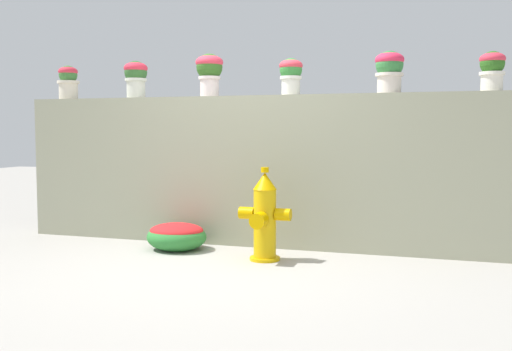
{
  "coord_description": "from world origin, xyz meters",
  "views": [
    {
      "loc": [
        1.95,
        -4.76,
        1.23
      ],
      "look_at": [
        0.11,
        1.01,
        0.77
      ],
      "focal_mm": 41.1,
      "sensor_mm": 36.0,
      "label": 1
    }
  ],
  "objects": [
    {
      "name": "potted_plant_4",
      "position": [
        1.43,
        1.2,
        1.85
      ],
      "size": [
        0.28,
        0.28,
        0.42
      ],
      "color": "beige",
      "rests_on": "stone_wall"
    },
    {
      "name": "stone_wall",
      "position": [
        0.0,
        1.21,
        0.8
      ],
      "size": [
        5.3,
        0.32,
        1.6
      ],
      "primitive_type": "cube",
      "color": "gray",
      "rests_on": "ground"
    },
    {
      "name": "potted_plant_5",
      "position": [
        2.38,
        1.24,
        1.83
      ],
      "size": [
        0.24,
        0.24,
        0.38
      ],
      "color": "silver",
      "rests_on": "stone_wall"
    },
    {
      "name": "potted_plant_0",
      "position": [
        -2.31,
        1.24,
        1.83
      ],
      "size": [
        0.26,
        0.26,
        0.4
      ],
      "color": "beige",
      "rests_on": "stone_wall"
    },
    {
      "name": "potted_plant_3",
      "position": [
        0.41,
        1.25,
        1.83
      ],
      "size": [
        0.25,
        0.25,
        0.39
      ],
      "color": "silver",
      "rests_on": "stone_wall"
    },
    {
      "name": "ground_plane",
      "position": [
        0.0,
        0.0,
        0.0
      ],
      "size": [
        24.0,
        24.0,
        0.0
      ],
      "primitive_type": "plane",
      "color": "#A39F97"
    },
    {
      "name": "flower_bush_left",
      "position": [
        -0.66,
        0.71,
        0.15
      ],
      "size": [
        0.63,
        0.57,
        0.29
      ],
      "color": "#308137",
      "rests_on": "ground"
    },
    {
      "name": "potted_plant_2",
      "position": [
        -0.49,
        1.22,
        1.89
      ],
      "size": [
        0.3,
        0.3,
        0.47
      ],
      "color": "silver",
      "rests_on": "stone_wall"
    },
    {
      "name": "fire_hydrant",
      "position": [
        0.35,
        0.5,
        0.41
      ],
      "size": [
        0.5,
        0.41,
        0.89
      ],
      "color": "#DDAD0A",
      "rests_on": "ground"
    },
    {
      "name": "potted_plant_1",
      "position": [
        -1.4,
        1.24,
        1.86
      ],
      "size": [
        0.27,
        0.27,
        0.43
      ],
      "color": "silver",
      "rests_on": "stone_wall"
    }
  ]
}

